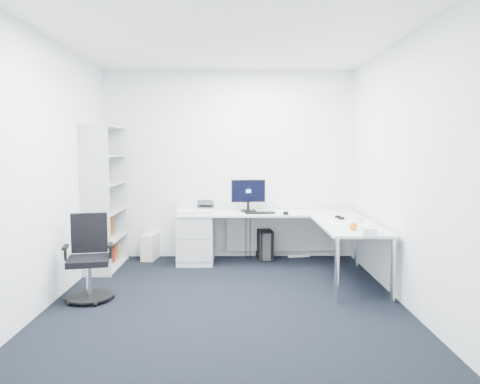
{
  "coord_description": "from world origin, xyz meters",
  "views": [
    {
      "loc": [
        0.08,
        -4.68,
        1.6
      ],
      "look_at": [
        0.15,
        1.05,
        1.05
      ],
      "focal_mm": 35.0,
      "sensor_mm": 36.0,
      "label": 1
    }
  ],
  "objects_px": {
    "bookshelf": "(105,197)",
    "laptop": "(367,213)",
    "monitor": "(248,195)",
    "l_desk": "(270,242)",
    "task_chair": "(88,258)"
  },
  "relations": [
    {
      "from": "l_desk",
      "to": "bookshelf",
      "type": "distance_m",
      "value": 2.25
    },
    {
      "from": "bookshelf",
      "to": "l_desk",
      "type": "bearing_deg",
      "value": -1.32
    },
    {
      "from": "bookshelf",
      "to": "laptop",
      "type": "bearing_deg",
      "value": -9.94
    },
    {
      "from": "l_desk",
      "to": "laptop",
      "type": "xyz_separation_m",
      "value": [
        1.13,
        -0.53,
        0.46
      ]
    },
    {
      "from": "task_chair",
      "to": "monitor",
      "type": "relative_size",
      "value": 1.89
    },
    {
      "from": "l_desk",
      "to": "monitor",
      "type": "bearing_deg",
      "value": 123.88
    },
    {
      "from": "bookshelf",
      "to": "task_chair",
      "type": "bearing_deg",
      "value": -82.2
    },
    {
      "from": "task_chair",
      "to": "monitor",
      "type": "distance_m",
      "value": 2.46
    },
    {
      "from": "bookshelf",
      "to": "monitor",
      "type": "distance_m",
      "value": 1.93
    },
    {
      "from": "l_desk",
      "to": "laptop",
      "type": "distance_m",
      "value": 1.33
    },
    {
      "from": "task_chair",
      "to": "monitor",
      "type": "height_order",
      "value": "monitor"
    },
    {
      "from": "l_desk",
      "to": "task_chair",
      "type": "height_order",
      "value": "task_chair"
    },
    {
      "from": "monitor",
      "to": "laptop",
      "type": "xyz_separation_m",
      "value": [
        1.4,
        -0.94,
        -0.12
      ]
    },
    {
      "from": "task_chair",
      "to": "laptop",
      "type": "bearing_deg",
      "value": 1.47
    },
    {
      "from": "l_desk",
      "to": "monitor",
      "type": "height_order",
      "value": "monitor"
    }
  ]
}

